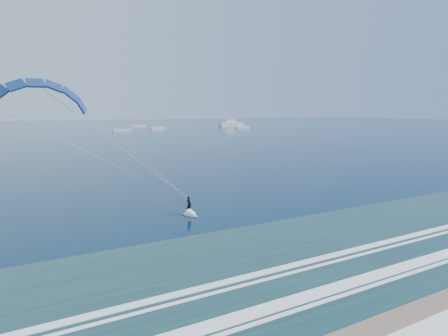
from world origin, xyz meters
name	(u,v)px	position (x,y,z in m)	size (l,w,h in m)	color
kitesurfer_rig	(124,150)	(-11.80, 23.14, 7.19)	(20.13, 7.25, 13.97)	#8CBB16
motor_yacht	(231,123)	(118.76, 220.79, 1.86)	(17.05, 4.55, 6.77)	white
sailboat_2	(122,130)	(36.11, 191.62, 0.69)	(9.14, 2.40, 12.62)	white
sailboat_3	(138,126)	(61.39, 241.88, 0.69)	(10.08, 2.40, 13.51)	white
sailboat_4	(158,128)	(59.76, 202.85, 0.68)	(8.60, 2.40, 11.76)	white
sailboat_5	(242,127)	(108.21, 189.90, 0.68)	(8.96, 2.40, 12.11)	white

